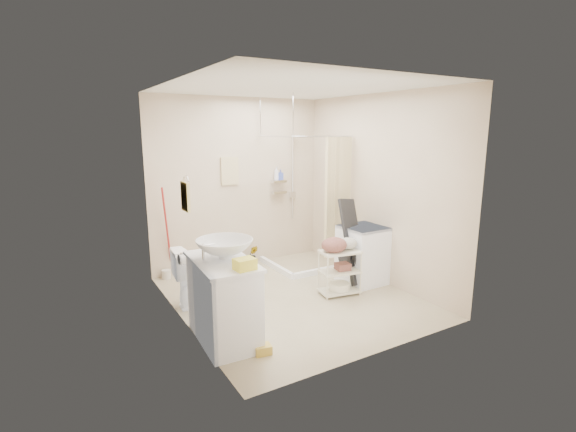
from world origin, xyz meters
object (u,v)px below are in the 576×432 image
vanity (223,300)px  laundry_rack (340,268)px  toilet (203,276)px  washing_machine (363,254)px

vanity → laundry_rack: bearing=15.1°
toilet → laundry_rack: bearing=-103.8°
laundry_rack → vanity: bearing=-158.3°
washing_machine → toilet: bearing=169.1°
toilet → washing_machine: bearing=-94.5°
toilet → laundry_rack: 1.74m
laundry_rack → washing_machine: bearing=28.6°
vanity → washing_machine: (2.30, 0.56, -0.02)m
vanity → washing_machine: 2.37m
toilet → laundry_rack: (1.64, -0.58, -0.01)m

